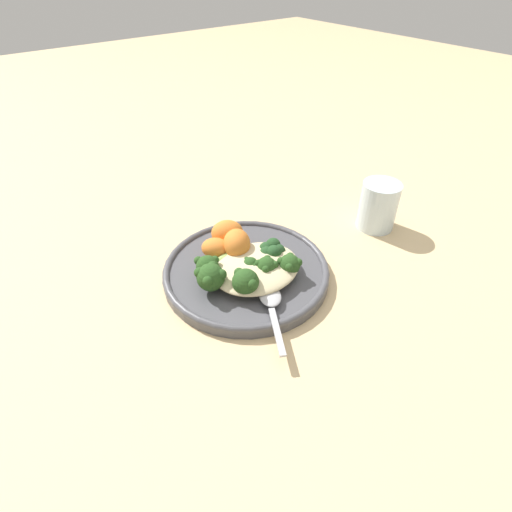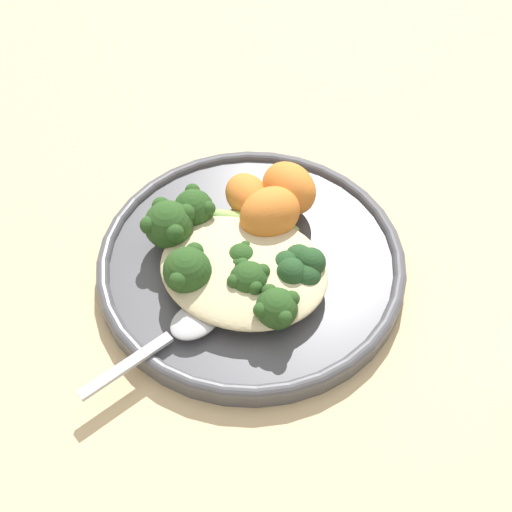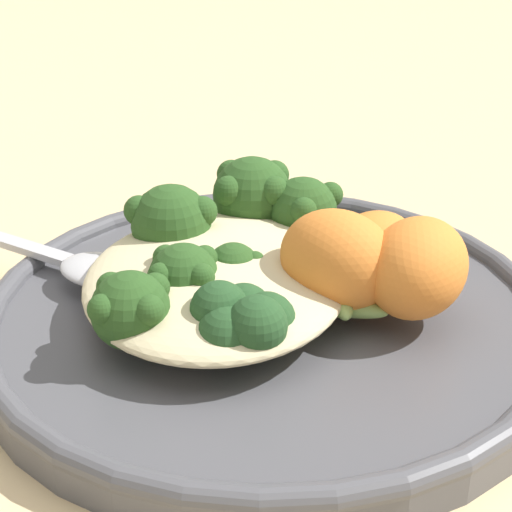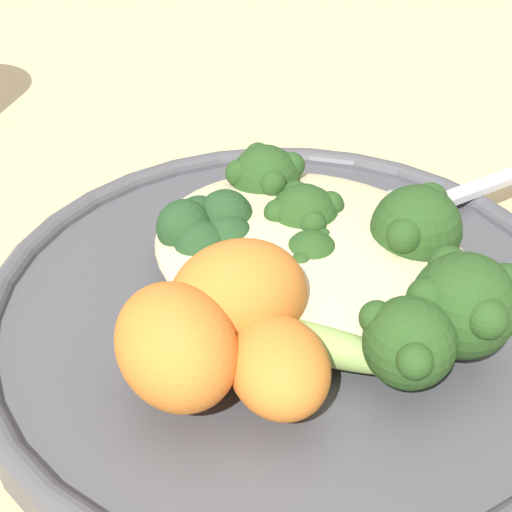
# 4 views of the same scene
# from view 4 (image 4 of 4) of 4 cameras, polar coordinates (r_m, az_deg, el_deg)

# --- Properties ---
(ground_plane) EXTENTS (4.00, 4.00, 0.00)m
(ground_plane) POSITION_cam_4_polar(r_m,az_deg,el_deg) (0.37, 3.07, -7.96)
(ground_plane) COLOR #D6B784
(plate) EXTENTS (0.28, 0.28, 0.02)m
(plate) POSITION_cam_4_polar(r_m,az_deg,el_deg) (0.38, 2.08, -4.19)
(plate) COLOR #4C4C51
(plate) RESTS_ON ground_plane
(quinoa_mound) EXTENTS (0.15, 0.12, 0.02)m
(quinoa_mound) POSITION_cam_4_polar(r_m,az_deg,el_deg) (0.39, 3.53, 0.36)
(quinoa_mound) COLOR beige
(quinoa_mound) RESTS_ON plate
(broccoli_stalk_0) EXTENTS (0.12, 0.04, 0.04)m
(broccoli_stalk_0) POSITION_cam_4_polar(r_m,az_deg,el_deg) (0.34, 7.15, -5.63)
(broccoli_stalk_0) COLOR #8EB25B
(broccoli_stalk_0) RESTS_ON plate
(broccoli_stalk_1) EXTENTS (0.12, 0.07, 0.04)m
(broccoli_stalk_1) POSITION_cam_4_polar(r_m,az_deg,el_deg) (0.35, 12.33, -3.31)
(broccoli_stalk_1) COLOR #8EB25B
(broccoli_stalk_1) RESTS_ON plate
(broccoli_stalk_2) EXTENTS (0.09, 0.12, 0.04)m
(broccoli_stalk_2) POSITION_cam_4_polar(r_m,az_deg,el_deg) (0.38, 8.58, 0.67)
(broccoli_stalk_2) COLOR #8EB25B
(broccoli_stalk_2) RESTS_ON plate
(broccoli_stalk_3) EXTENTS (0.05, 0.09, 0.03)m
(broccoli_stalk_3) POSITION_cam_4_polar(r_m,az_deg,el_deg) (0.37, 1.95, -1.44)
(broccoli_stalk_3) COLOR #8EB25B
(broccoli_stalk_3) RESTS_ON plate
(broccoli_stalk_4) EXTENTS (0.03, 0.10, 0.03)m
(broccoli_stalk_4) POSITION_cam_4_polar(r_m,az_deg,el_deg) (0.39, 2.11, 1.17)
(broccoli_stalk_4) COLOR #8EB25B
(broccoli_stalk_4) RESTS_ON plate
(broccoli_stalk_5) EXTENTS (0.06, 0.12, 0.03)m
(broccoli_stalk_5) POSITION_cam_4_polar(r_m,az_deg,el_deg) (0.41, 0.05, 3.32)
(broccoli_stalk_5) COLOR #8EB25B
(broccoli_stalk_5) RESTS_ON plate
(sweet_potato_chunk_0) EXTENTS (0.06, 0.06, 0.03)m
(sweet_potato_chunk_0) POSITION_cam_4_polar(r_m,az_deg,el_deg) (0.32, 1.54, -7.39)
(sweet_potato_chunk_0) COLOR orange
(sweet_potato_chunk_0) RESTS_ON plate
(sweet_potato_chunk_1) EXTENTS (0.07, 0.07, 0.05)m
(sweet_potato_chunk_1) POSITION_cam_4_polar(r_m,az_deg,el_deg) (0.32, -5.35, -6.04)
(sweet_potato_chunk_1) COLOR orange
(sweet_potato_chunk_1) RESTS_ON plate
(sweet_potato_chunk_2) EXTENTS (0.07, 0.07, 0.05)m
(sweet_potato_chunk_2) POSITION_cam_4_polar(r_m,az_deg,el_deg) (0.34, -1.21, -2.75)
(sweet_potato_chunk_2) COLOR orange
(sweet_potato_chunk_2) RESTS_ON plate
(kale_tuft) EXTENTS (0.05, 0.05, 0.03)m
(kale_tuft) POSITION_cam_4_polar(r_m,az_deg,el_deg) (0.39, -3.23, 1.66)
(kale_tuft) COLOR #234723
(kale_tuft) RESTS_ON plate
(spoon) EXTENTS (0.08, 0.12, 0.01)m
(spoon) POSITION_cam_4_polar(r_m,az_deg,el_deg) (0.44, 10.94, 3.30)
(spoon) COLOR #B7B7BC
(spoon) RESTS_ON plate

